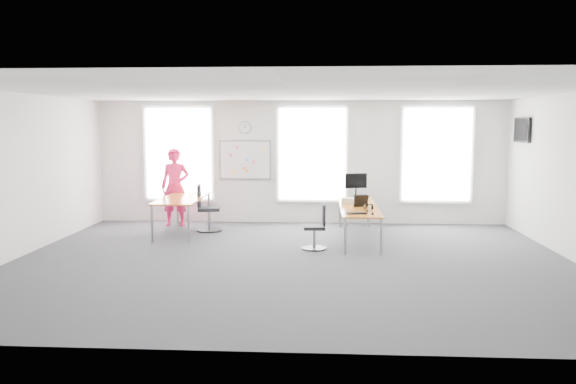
# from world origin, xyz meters

# --- Properties ---
(floor) EXTENTS (10.00, 10.00, 0.00)m
(floor) POSITION_xyz_m (0.00, 0.00, 0.00)
(floor) COLOR #242428
(floor) RESTS_ON ground
(ceiling) EXTENTS (10.00, 10.00, 0.00)m
(ceiling) POSITION_xyz_m (0.00, 0.00, 3.00)
(ceiling) COLOR silver
(ceiling) RESTS_ON ground
(wall_back) EXTENTS (10.00, 0.00, 10.00)m
(wall_back) POSITION_xyz_m (0.00, 4.00, 1.50)
(wall_back) COLOR silver
(wall_back) RESTS_ON ground
(wall_front) EXTENTS (10.00, 0.00, 10.00)m
(wall_front) POSITION_xyz_m (0.00, -4.00, 1.50)
(wall_front) COLOR silver
(wall_front) RESTS_ON ground
(wall_left) EXTENTS (0.00, 10.00, 10.00)m
(wall_left) POSITION_xyz_m (-5.00, 0.00, 1.50)
(wall_left) COLOR silver
(wall_left) RESTS_ON ground
(window_left) EXTENTS (1.60, 0.06, 2.20)m
(window_left) POSITION_xyz_m (-3.00, 3.97, 1.70)
(window_left) COLOR white
(window_left) RESTS_ON wall_back
(window_mid) EXTENTS (1.60, 0.06, 2.20)m
(window_mid) POSITION_xyz_m (0.30, 3.97, 1.70)
(window_mid) COLOR white
(window_mid) RESTS_ON wall_back
(window_right) EXTENTS (1.60, 0.06, 2.20)m
(window_right) POSITION_xyz_m (3.30, 3.97, 1.70)
(window_right) COLOR white
(window_right) RESTS_ON wall_back
(desk_right) EXTENTS (0.78, 2.94, 0.72)m
(desk_right) POSITION_xyz_m (1.31, 2.03, 0.67)
(desk_right) COLOR #C68122
(desk_right) RESTS_ON ground
(desk_left) EXTENTS (0.88, 2.21, 0.81)m
(desk_left) POSITION_xyz_m (-2.57, 2.50, 0.74)
(desk_left) COLOR #C68122
(desk_left) RESTS_ON ground
(chair_right) EXTENTS (0.48, 0.48, 0.89)m
(chair_right) POSITION_xyz_m (0.45, 1.04, 0.39)
(chair_right) COLOR black
(chair_right) RESTS_ON ground
(chair_left) EXTENTS (0.57, 0.57, 1.07)m
(chair_left) POSITION_xyz_m (-2.08, 2.75, 0.47)
(chair_left) COLOR black
(chair_left) RESTS_ON ground
(person) EXTENTS (0.70, 0.48, 1.86)m
(person) POSITION_xyz_m (-2.97, 3.43, 0.93)
(person) COLOR #DE1A52
(person) RESTS_ON ground
(whiteboard) EXTENTS (1.20, 0.03, 0.90)m
(whiteboard) POSITION_xyz_m (-1.35, 3.97, 1.55)
(whiteboard) COLOR silver
(whiteboard) RESTS_ON wall_back
(wall_clock) EXTENTS (0.30, 0.04, 0.30)m
(wall_clock) POSITION_xyz_m (-1.35, 3.97, 2.35)
(wall_clock) COLOR gray
(wall_clock) RESTS_ON wall_back
(tv) EXTENTS (0.06, 0.90, 0.55)m
(tv) POSITION_xyz_m (4.95, 3.00, 2.30)
(tv) COLOR black
(tv) RESTS_ON wall_right
(keyboard) EXTENTS (0.41, 0.20, 0.02)m
(keyboard) POSITION_xyz_m (1.20, 0.96, 0.73)
(keyboard) COLOR black
(keyboard) RESTS_ON desk_right
(mouse) EXTENTS (0.07, 0.10, 0.04)m
(mouse) POSITION_xyz_m (1.50, 0.89, 0.73)
(mouse) COLOR black
(mouse) RESTS_ON desk_right
(lens_cap) EXTENTS (0.08, 0.08, 0.01)m
(lens_cap) POSITION_xyz_m (1.44, 1.29, 0.72)
(lens_cap) COLOR black
(lens_cap) RESTS_ON desk_right
(headphones) EXTENTS (0.20, 0.10, 0.11)m
(headphones) POSITION_xyz_m (1.47, 1.53, 0.77)
(headphones) COLOR black
(headphones) RESTS_ON desk_right
(laptop_sleeve) EXTENTS (0.32, 0.25, 0.25)m
(laptop_sleeve) POSITION_xyz_m (1.35, 1.89, 0.84)
(laptop_sleeve) COLOR black
(laptop_sleeve) RESTS_ON desk_right
(paper_stack) EXTENTS (0.41, 0.35, 0.12)m
(paper_stack) POSITION_xyz_m (1.17, 2.36, 0.78)
(paper_stack) COLOR beige
(paper_stack) RESTS_ON desk_right
(monitor) EXTENTS (0.51, 0.21, 0.58)m
(monitor) POSITION_xyz_m (1.33, 3.28, 1.06)
(monitor) COLOR black
(monitor) RESTS_ON desk_right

